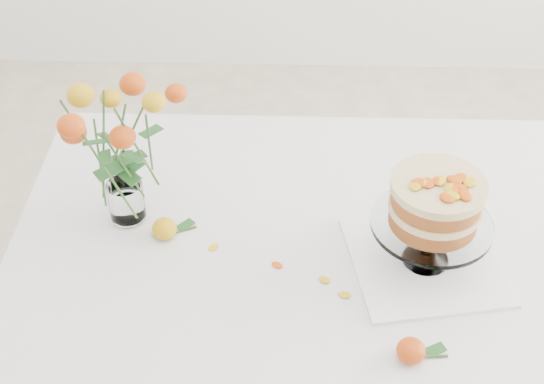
{
  "coord_description": "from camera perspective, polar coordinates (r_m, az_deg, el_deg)",
  "views": [
    {
      "loc": [
        -0.1,
        -1.22,
        1.92
      ],
      "look_at": [
        -0.13,
        -0.02,
        0.9
      ],
      "focal_mm": 50.0,
      "sensor_mm": 36.0,
      "label": 1
    }
  ],
  "objects": [
    {
      "name": "loose_rose_far",
      "position": [
        1.46,
        10.43,
        -11.68
      ],
      "size": [
        0.1,
        0.06,
        0.05
      ],
      "rotation": [
        0.0,
        0.0,
        0.08
      ],
      "color": "#BA3B09",
      "rests_on": "table"
    },
    {
      "name": "table",
      "position": [
        1.75,
        4.42,
        -5.17
      ],
      "size": [
        1.43,
        0.93,
        0.76
      ],
      "color": "tan",
      "rests_on": "ground"
    },
    {
      "name": "napkin",
      "position": [
        1.65,
        11.42,
        -5.14
      ],
      "size": [
        0.36,
        0.36,
        0.01
      ],
      "primitive_type": "cube",
      "rotation": [
        0.0,
        0.0,
        0.18
      ],
      "color": "white",
      "rests_on": "table"
    },
    {
      "name": "stray_petal_a",
      "position": [
        1.61,
        0.39,
        -5.54
      ],
      "size": [
        0.03,
        0.02,
        0.0
      ],
      "primitive_type": "ellipsoid",
      "color": "gold",
      "rests_on": "table"
    },
    {
      "name": "stray_petal_d",
      "position": [
        1.66,
        -4.42,
        -4.18
      ],
      "size": [
        0.03,
        0.02,
        0.0
      ],
      "primitive_type": "ellipsoid",
      "color": "gold",
      "rests_on": "table"
    },
    {
      "name": "loose_rose_near",
      "position": [
        1.68,
        -8.09,
        -2.74
      ],
      "size": [
        0.09,
        0.06,
        0.05
      ],
      "rotation": [
        0.0,
        0.0,
        0.42
      ],
      "color": "orange",
      "rests_on": "table"
    },
    {
      "name": "cake_stand",
      "position": [
        1.55,
        12.16,
        -1.1
      ],
      "size": [
        0.25,
        0.25,
        0.22
      ],
      "rotation": [
        0.0,
        0.0,
        -0.31
      ],
      "color": "white",
      "rests_on": "napkin"
    },
    {
      "name": "stray_petal_b",
      "position": [
        1.59,
        3.99,
        -6.64
      ],
      "size": [
        0.03,
        0.02,
        0.0
      ],
      "primitive_type": "ellipsoid",
      "color": "gold",
      "rests_on": "table"
    },
    {
      "name": "stray_petal_c",
      "position": [
        1.56,
        5.5,
        -7.73
      ],
      "size": [
        0.03,
        0.02,
        0.0
      ],
      "primitive_type": "ellipsoid",
      "color": "gold",
      "rests_on": "table"
    },
    {
      "name": "rose_vase",
      "position": [
        1.61,
        -11.71,
        4.25
      ],
      "size": [
        0.34,
        0.34,
        0.4
      ],
      "rotation": [
        0.0,
        0.0,
        -0.4
      ],
      "color": "white",
      "rests_on": "table"
    }
  ]
}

